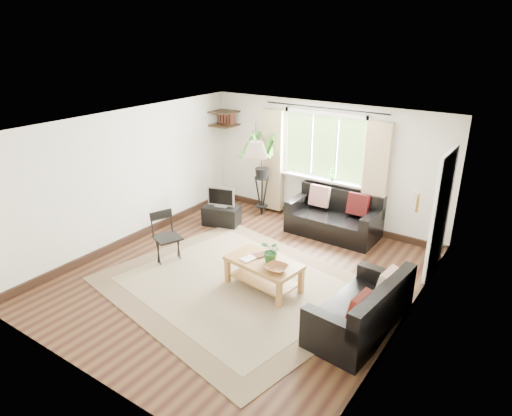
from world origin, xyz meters
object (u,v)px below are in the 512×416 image
Objects in this scene: sofa_back at (334,215)px; sofa_right at (360,306)px; coffee_table at (264,274)px; folding_chair at (168,239)px; tv_stand at (222,215)px; palm_stand at (262,174)px.

sofa_right is at bearing -57.87° from sofa_back.
coffee_table is 1.31× the size of folding_chair.
sofa_back is at bearing -14.27° from folding_chair.
sofa_right is at bearing -41.40° from tv_stand.
folding_chair is (-1.81, -2.55, 0.03)m from sofa_back.
palm_stand is at bearing 124.24° from coffee_table.
folding_chair is at bearing -92.87° from palm_stand.
folding_chair is (-3.36, -0.04, 0.06)m from sofa_right.
sofa_back reaches higher than sofa_right.
palm_stand is (-3.23, 2.58, 0.53)m from sofa_right.
sofa_back is 1.50× the size of coffee_table.
palm_stand is 2.08× the size of folding_chair.
palm_stand is at bearing 50.97° from tv_stand.
tv_stand is at bearing -109.38° from sofa_right.
sofa_back is 1.96× the size of folding_chair.
folding_chair is (-0.13, -2.62, -0.46)m from palm_stand.
sofa_back is 0.94× the size of palm_stand.
folding_chair reaches higher than tv_stand.
coffee_table is at bearing -62.17° from folding_chair.
coffee_table reaches higher than tv_stand.
tv_stand is 0.83× the size of folding_chair.
folding_chair is at bearing -173.26° from coffee_table.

